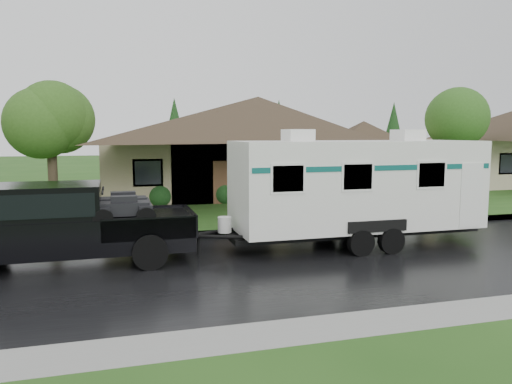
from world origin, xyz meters
TOP-DOWN VIEW (x-y plane):
  - ground at (0.00, 0.00)m, footprint 140.00×140.00m
  - road at (0.00, -2.00)m, footprint 140.00×8.00m
  - curb at (0.00, 2.25)m, footprint 140.00×0.50m
  - lawn at (0.00, 15.00)m, footprint 140.00×26.00m
  - house_main at (2.29, 13.84)m, footprint 19.44×10.80m
  - tree_left_green at (-8.89, 7.98)m, footprint 3.49×3.49m
  - tree_right_green at (12.67, 9.93)m, footprint 3.75×3.75m
  - shrub_row at (2.00, 9.30)m, footprint 13.60×1.00m
  - pickup_truck at (-7.78, -0.53)m, footprint 6.72×2.55m
  - travel_trailer at (1.04, -0.53)m, footprint 8.28×2.91m

SIDE VIEW (x-z plane):
  - ground at x=0.00m, z-range 0.00..0.00m
  - road at x=0.00m, z-range 0.00..0.01m
  - curb at x=0.00m, z-range 0.00..0.15m
  - lawn at x=0.00m, z-range 0.00..0.15m
  - shrub_row at x=2.00m, z-range 0.15..1.15m
  - pickup_truck at x=-7.78m, z-range 0.08..2.32m
  - travel_trailer at x=1.04m, z-range 0.11..3.83m
  - house_main at x=2.29m, z-range 0.14..7.04m
  - tree_left_green at x=-8.89m, z-range 1.27..7.05m
  - tree_right_green at x=12.67m, z-range 1.35..7.56m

